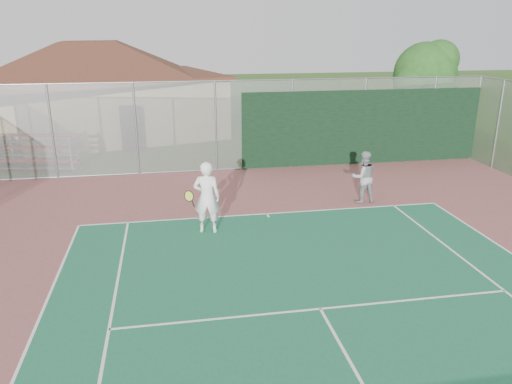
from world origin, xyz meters
TOP-DOWN VIEW (x-y plane):
  - back_fence at (2.11, 16.98)m, footprint 20.08×0.11m
  - clubhouse at (-6.47, 25.00)m, footprint 14.92×11.83m
  - bleachers at (-8.03, 18.91)m, footprint 3.58×2.44m
  - tree at (9.53, 20.62)m, footprint 3.50×3.32m
  - player_white_front at (-1.89, 10.81)m, footprint 1.06×0.75m
  - player_grey_back at (3.24, 12.42)m, footprint 0.84×0.67m

SIDE VIEW (x-z plane):
  - bleachers at x=-8.03m, z-range 0.04..1.27m
  - player_grey_back at x=3.24m, z-range 0.00..1.68m
  - player_white_front at x=-1.89m, z-range 0.00..2.00m
  - back_fence at x=2.11m, z-range -0.09..3.43m
  - clubhouse at x=-6.47m, z-range 0.04..5.71m
  - tree at x=9.53m, z-range 0.77..5.65m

